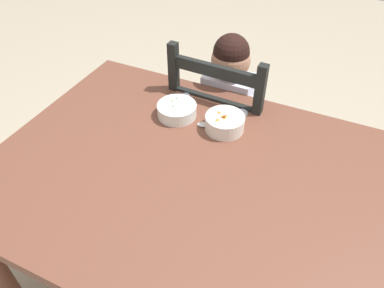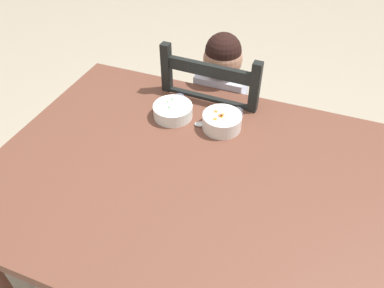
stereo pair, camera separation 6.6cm
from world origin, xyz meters
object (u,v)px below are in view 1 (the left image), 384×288
at_px(dining_chair, 223,131).
at_px(bowl_of_peas, 177,110).
at_px(child_figure, 226,103).
at_px(dining_table, 196,191).
at_px(bowl_of_carrots, 224,122).
at_px(spoon, 208,125).

bearing_deg(dining_chair, bowl_of_peas, -108.10).
distance_m(dining_chair, child_figure, 0.18).
distance_m(dining_table, bowl_of_carrots, 0.28).
bearing_deg(child_figure, bowl_of_peas, -108.67).
relative_size(dining_chair, spoon, 6.99).
relative_size(dining_table, bowl_of_peas, 9.14).
xyz_separation_m(child_figure, spoon, (0.04, -0.30, 0.10)).
height_order(dining_table, child_figure, child_figure).
xyz_separation_m(dining_table, spoon, (-0.06, 0.25, 0.09)).
distance_m(child_figure, spoon, 0.32).
height_order(dining_table, bowl_of_peas, bowl_of_peas).
xyz_separation_m(dining_chair, bowl_of_peas, (-0.10, -0.30, 0.30)).
bearing_deg(dining_chair, dining_table, -79.36).
bearing_deg(bowl_of_peas, bowl_of_carrots, -0.02).
relative_size(dining_table, bowl_of_carrots, 9.53).
height_order(bowl_of_peas, spoon, bowl_of_peas).
xyz_separation_m(dining_table, bowl_of_peas, (-0.20, 0.26, 0.11)).
relative_size(child_figure, bowl_of_carrots, 6.33).
bearing_deg(dining_chair, bowl_of_carrots, -71.25).
bearing_deg(bowl_of_peas, child_figure, 71.33).
bearing_deg(bowl_of_carrots, dining_table, -89.26).
height_order(dining_table, spoon, spoon).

